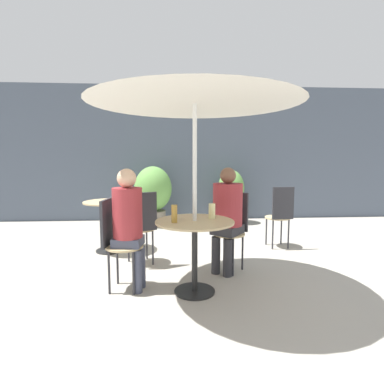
# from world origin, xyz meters

# --- Properties ---
(ground_plane) EXTENTS (20.00, 20.00, 0.00)m
(ground_plane) POSITION_xyz_m (0.00, 0.00, 0.00)
(ground_plane) COLOR #9E998E
(storefront_wall) EXTENTS (10.00, 0.06, 3.00)m
(storefront_wall) POSITION_xyz_m (0.00, 3.78, 1.50)
(storefront_wall) COLOR #4C5666
(storefront_wall) RESTS_ON ground_plane
(cafe_table_near) EXTENTS (0.80, 0.80, 0.75)m
(cafe_table_near) POSITION_xyz_m (-0.08, -0.07, 0.58)
(cafe_table_near) COLOR black
(cafe_table_near) RESTS_ON ground_plane
(cafe_table_far) EXTENTS (0.75, 0.75, 0.75)m
(cafe_table_far) POSITION_xyz_m (-1.25, 1.43, 0.56)
(cafe_table_far) COLOR black
(cafe_table_far) RESTS_ON ground_plane
(bistro_chair_0) EXTENTS (0.45, 0.45, 0.96)m
(bistro_chair_0) POSITION_xyz_m (0.44, 0.58, 0.58)
(bistro_chair_0) COLOR tan
(bistro_chair_0) RESTS_ON ground_plane
(bistro_chair_1) EXTENTS (0.41, 0.39, 0.96)m
(bistro_chair_1) POSITION_xyz_m (-0.91, 0.07, 0.58)
(bistro_chair_1) COLOR tan
(bistro_chair_1) RESTS_ON ground_plane
(bistro_chair_2) EXTENTS (0.42, 0.44, 0.96)m
(bistro_chair_2) POSITION_xyz_m (-0.70, 0.76, 0.58)
(bistro_chair_2) COLOR tan
(bistro_chair_2) RESTS_ON ground_plane
(bistro_chair_3) EXTENTS (0.39, 0.40, 0.96)m
(bistro_chair_3) POSITION_xyz_m (1.35, 1.37, 0.58)
(bistro_chair_3) COLOR tan
(bistro_chair_3) RESTS_ON ground_plane
(seated_person_0) EXTENTS (0.45, 0.45, 1.28)m
(seated_person_0) POSITION_xyz_m (0.35, 0.47, 0.76)
(seated_person_0) COLOR #2D2D33
(seated_person_0) RESTS_ON ground_plane
(seated_person_1) EXTENTS (0.33, 0.31, 1.28)m
(seated_person_1) POSITION_xyz_m (-0.76, 0.04, 0.77)
(seated_person_1) COLOR #42475B
(seated_person_1) RESTS_ON ground_plane
(beer_glass_0) EXTENTS (0.07, 0.07, 0.16)m
(beer_glass_0) POSITION_xyz_m (0.11, 0.04, 0.83)
(beer_glass_0) COLOR beige
(beer_glass_0) RESTS_ON cafe_table_near
(beer_glass_1) EXTENTS (0.06, 0.06, 0.18)m
(beer_glass_1) POSITION_xyz_m (-0.29, -0.13, 0.84)
(beer_glass_1) COLOR #B28433
(beer_glass_1) RESTS_ON cafe_table_near
(potted_plant_0) EXTENTS (0.77, 0.77, 1.23)m
(potted_plant_0) POSITION_xyz_m (-0.70, 3.17, 0.69)
(potted_plant_0) COLOR slate
(potted_plant_0) RESTS_ON ground_plane
(potted_plant_1) EXTENTS (0.56, 0.56, 1.15)m
(potted_plant_1) POSITION_xyz_m (0.96, 3.29, 0.62)
(potted_plant_1) COLOR brown
(potted_plant_1) RESTS_ON ground_plane
(umbrella) EXTENTS (2.09, 2.09, 2.19)m
(umbrella) POSITION_xyz_m (-0.08, -0.07, 2.05)
(umbrella) COLOR silver
(umbrella) RESTS_ON ground_plane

